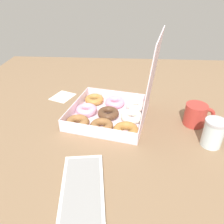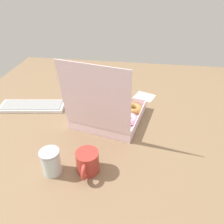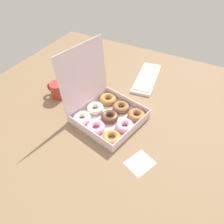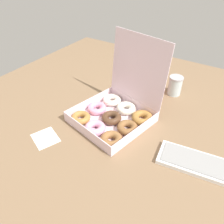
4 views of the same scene
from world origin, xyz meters
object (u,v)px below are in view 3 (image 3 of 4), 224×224
Objects in this scene: keyboard at (147,78)px; glass_jar at (68,77)px; coffee_mug at (58,90)px; donut_box at (107,112)px.

glass_jar reaches higher than keyboard.
keyboard is at bearing -43.97° from coffee_mug.
donut_box is 3.25× the size of coffee_mug.
keyboard is 62.44cm from coffee_mug.
donut_box is 47.69cm from keyboard.
coffee_mug is (-44.85, 43.27, 3.96)cm from keyboard.
coffee_mug is at bearing 136.03° from keyboard.
coffee_mug is 1.18× the size of glass_jar.
glass_jar is at bearing 9.99° from coffee_mug.
donut_box is at bearing -112.82° from glass_jar.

